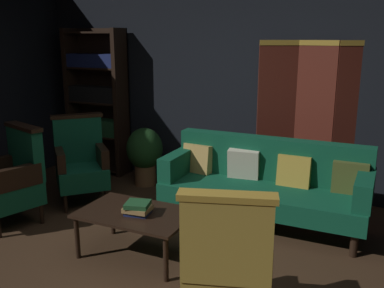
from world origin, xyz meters
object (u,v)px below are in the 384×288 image
at_px(velvet_couch, 265,181).
at_px(armchair_wing_left, 81,162).
at_px(book_navy_cloth, 138,212).
at_px(armchair_wing_right, 13,179).
at_px(potted_plant, 145,152).
at_px(book_tan_leather, 138,209).
at_px(folding_screen, 353,122).
at_px(bookshelf, 97,100).
at_px(coffee_table, 136,217).
at_px(armchair_gilt_accent, 227,263).
at_px(book_green_cloth, 138,204).

xyz_separation_m(velvet_couch, armchair_wing_left, (-2.14, -0.36, 0.03)).
relative_size(armchair_wing_left, book_navy_cloth, 5.03).
distance_m(armchair_wing_right, potted_plant, 1.75).
bearing_deg(book_tan_leather, armchair_wing_left, 146.66).
bearing_deg(folding_screen, bookshelf, -176.57).
relative_size(folding_screen, armchair_wing_right, 2.05).
bearing_deg(coffee_table, armchair_gilt_accent, -28.98).
height_order(potted_plant, book_tan_leather, potted_plant).
bearing_deg(book_navy_cloth, bookshelf, 133.76).
bearing_deg(armchair_wing_right, book_green_cloth, -3.52).
xyz_separation_m(velvet_couch, book_green_cloth, (-0.80, -1.25, 0.06)).
xyz_separation_m(bookshelf, book_green_cloth, (1.90, -1.98, -0.55)).
bearing_deg(book_green_cloth, armchair_wing_left, 146.66).
relative_size(folding_screen, book_green_cloth, 10.51).
bearing_deg(armchair_gilt_accent, armchair_wing_left, 148.63).
distance_m(folding_screen, armchair_gilt_accent, 2.85).
bearing_deg(book_tan_leather, potted_plant, 119.41).
relative_size(bookshelf, armchair_wing_right, 1.97).
distance_m(book_navy_cloth, book_tan_leather, 0.04).
bearing_deg(armchair_wing_right, folding_screen, 33.65).
bearing_deg(coffee_table, folding_screen, 53.65).
height_order(coffee_table, armchair_wing_right, armchair_wing_right).
height_order(armchair_wing_left, book_green_cloth, armchair_wing_left).
relative_size(armchair_gilt_accent, potted_plant, 1.34).
relative_size(potted_plant, book_green_cloth, 3.82).
bearing_deg(book_navy_cloth, armchair_gilt_accent, -28.72).
height_order(coffee_table, armchair_wing_left, armchair_wing_left).
distance_m(folding_screen, armchair_wing_left, 3.21).
distance_m(armchair_wing_right, book_green_cloth, 1.60).
bearing_deg(book_green_cloth, velvet_couch, 57.25).
bearing_deg(bookshelf, coffee_table, -46.47).
bearing_deg(bookshelf, armchair_gilt_accent, -40.94).
bearing_deg(book_green_cloth, folding_screen, 54.80).
bearing_deg(potted_plant, bookshelf, 164.58).
distance_m(bookshelf, armchair_wing_left, 1.36).
relative_size(armchair_wing_left, potted_plant, 1.34).
distance_m(book_navy_cloth, book_green_cloth, 0.08).
xyz_separation_m(bookshelf, potted_plant, (0.92, -0.25, -0.61)).
xyz_separation_m(folding_screen, velvet_couch, (-0.74, -0.94, -0.53)).
bearing_deg(bookshelf, book_navy_cloth, -46.24).
distance_m(folding_screen, bookshelf, 3.45).
bearing_deg(armchair_wing_left, book_tan_leather, -33.34).
xyz_separation_m(armchair_gilt_accent, book_navy_cloth, (-1.05, 0.58, -0.05)).
xyz_separation_m(book_tan_leather, book_green_cloth, (0.00, 0.00, 0.04)).
distance_m(armchair_gilt_accent, book_tan_leather, 1.20).
xyz_separation_m(armchair_wing_right, book_navy_cloth, (1.60, -0.10, -0.05)).
bearing_deg(bookshelf, armchair_wing_right, -80.90).
bearing_deg(velvet_couch, book_navy_cloth, -122.75).
xyz_separation_m(velvet_couch, armchair_wing_right, (-2.40, -1.15, 0.03)).
bearing_deg(folding_screen, book_tan_leather, -125.20).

